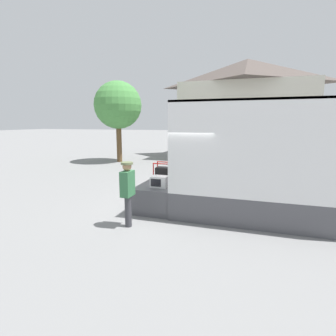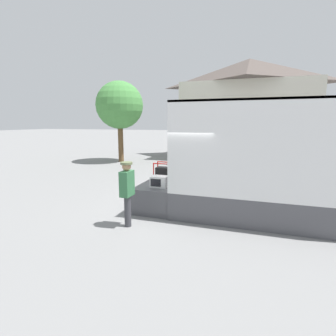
# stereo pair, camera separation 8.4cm
# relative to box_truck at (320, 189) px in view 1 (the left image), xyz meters

# --- Properties ---
(ground_plane) EXTENTS (160.00, 160.00, 0.00)m
(ground_plane) POSITION_rel_box_truck_xyz_m (-4.02, -0.00, -0.96)
(ground_plane) COLOR gray
(box_truck) EXTENTS (6.89, 2.26, 3.35)m
(box_truck) POSITION_rel_box_truck_xyz_m (0.00, 0.00, 0.00)
(box_truck) COLOR navy
(box_truck) RESTS_ON ground
(tailgate_deck) EXTENTS (1.18, 2.15, 0.80)m
(tailgate_deck) POSITION_rel_box_truck_xyz_m (-4.62, -0.00, -0.56)
(tailgate_deck) COLOR #4C4C51
(tailgate_deck) RESTS_ON ground
(microwave) EXTENTS (0.51, 0.40, 0.34)m
(microwave) POSITION_rel_box_truck_xyz_m (-4.49, -0.51, 0.01)
(microwave) COLOR white
(microwave) RESTS_ON tailgate_deck
(portable_generator) EXTENTS (0.63, 0.44, 0.61)m
(portable_generator) POSITION_rel_box_truck_xyz_m (-4.69, 0.51, 0.07)
(portable_generator) COLOR black
(portable_generator) RESTS_ON tailgate_deck
(worker_person) EXTENTS (0.32, 0.44, 1.75)m
(worker_person) POSITION_rel_box_truck_xyz_m (-4.90, -1.87, 0.12)
(worker_person) COLOR #38383D
(worker_person) RESTS_ON ground
(house_backdrop) EXTENTS (9.56, 7.12, 7.47)m
(house_backdrop) POSITION_rel_box_truck_xyz_m (-2.48, 13.69, 2.84)
(house_backdrop) COLOR beige
(house_backdrop) RESTS_ON ground
(street_tree) EXTENTS (3.23, 3.23, 5.54)m
(street_tree) POSITION_rel_box_truck_xyz_m (-10.73, 8.53, 2.93)
(street_tree) COLOR brown
(street_tree) RESTS_ON ground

